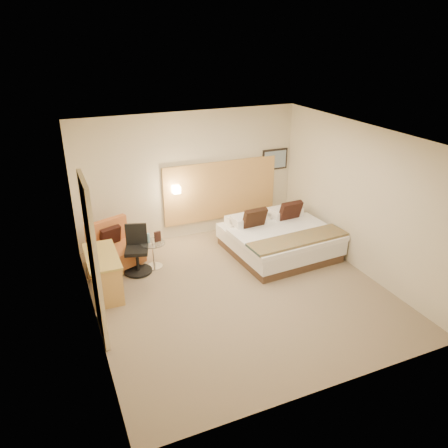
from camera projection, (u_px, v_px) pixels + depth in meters
name	position (u px, v px, depth m)	size (l,w,h in m)	color
floor	(239.00, 291.00, 7.61)	(4.80, 5.00, 0.02)	#7E6C55
ceiling	(241.00, 136.00, 6.51)	(4.80, 5.00, 0.02)	white
wall_back	(190.00, 176.00, 9.17)	(4.80, 0.02, 2.70)	beige
wall_front	(334.00, 300.00, 4.95)	(4.80, 0.02, 2.70)	beige
wall_left	(86.00, 246.00, 6.19)	(0.02, 5.00, 2.70)	beige
wall_right	(360.00, 199.00, 7.92)	(0.02, 5.00, 2.70)	beige
headboard_panel	(221.00, 190.00, 9.55)	(2.60, 0.04, 1.30)	tan
art_frame	(275.00, 159.00, 9.81)	(0.62, 0.03, 0.47)	black
art_canvas	(275.00, 160.00, 9.79)	(0.54, 0.01, 0.39)	#748BA0
lamp_arm	(175.00, 189.00, 9.05)	(0.02, 0.02, 0.12)	silver
lamp_shade	(176.00, 189.00, 9.00)	(0.15, 0.15, 0.15)	#FFEDC6
curtain	(94.00, 261.00, 6.05)	(0.06, 0.90, 2.42)	beige
bottle_a	(148.00, 238.00, 8.14)	(0.06, 0.06, 0.19)	#8CC2D9
menu_folder	(158.00, 237.00, 8.18)	(0.12, 0.05, 0.20)	black
bed	(279.00, 238.00, 8.80)	(2.06, 2.02, 0.96)	#493324
lounge_chair	(115.00, 249.00, 8.28)	(1.04, 0.98, 0.88)	tan
side_table	(154.00, 253.00, 8.26)	(0.53, 0.53, 0.51)	silver
desk	(104.00, 263.00, 7.36)	(0.54, 1.15, 0.71)	#B49746
desk_chair	(137.00, 253.00, 8.08)	(0.63, 0.63, 0.90)	black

